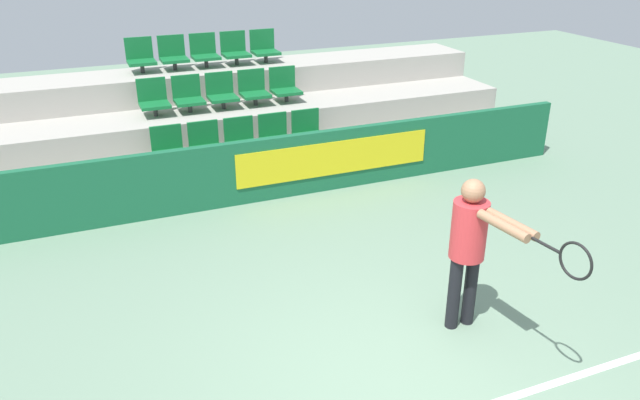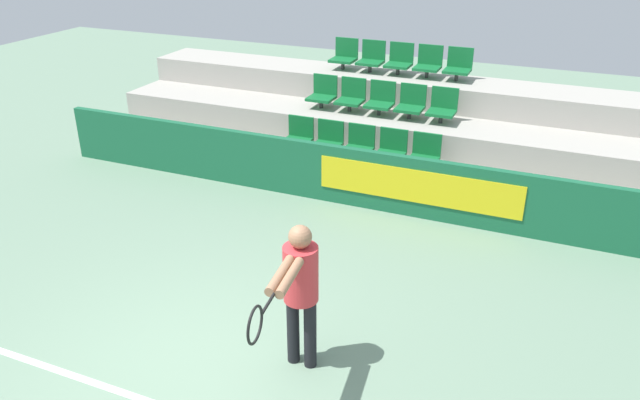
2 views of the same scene
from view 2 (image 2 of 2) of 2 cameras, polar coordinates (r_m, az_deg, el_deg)
ground_plane at (r=6.77m, az=-11.91°, el=-15.17°), size 30.00×30.00×0.00m
barrier_wall at (r=9.82m, az=2.20°, el=2.26°), size 10.53×0.14×0.95m
bleacher_tier_front at (r=10.46m, az=3.27°, el=2.32°), size 10.13×1.09×0.47m
bleacher_tier_middle at (r=11.34m, az=5.20°, el=5.41°), size 10.13×1.09×0.94m
bleacher_tier_back at (r=12.25m, az=6.86°, el=8.04°), size 10.13×1.09×1.41m
stadium_chair_0 at (r=10.79m, az=-2.00°, el=5.89°), size 0.46×0.44×0.57m
stadium_chair_1 at (r=10.58m, az=0.74°, el=5.49°), size 0.46×0.44×0.57m
stadium_chair_2 at (r=10.39m, az=3.59°, el=5.07°), size 0.46×0.44×0.57m
stadium_chair_3 at (r=10.24m, az=6.53°, el=4.63°), size 0.46×0.44×0.57m
stadium_chair_4 at (r=10.11m, az=9.54°, el=4.15°), size 0.46×0.44×0.57m
stadium_chair_5 at (r=11.60m, az=0.26°, el=9.75°), size 0.46×0.44×0.57m
stadium_chair_6 at (r=11.40m, az=2.87°, el=9.44°), size 0.46×0.44×0.57m
stadium_chair_7 at (r=11.23m, az=5.56°, el=9.10°), size 0.46×0.44×0.57m
stadium_chair_8 at (r=11.09m, az=8.32°, el=8.73°), size 0.46×0.44×0.57m
stadium_chair_9 at (r=10.97m, az=11.14°, el=8.33°), size 0.46×0.44×0.57m
stadium_chair_10 at (r=12.46m, az=2.25°, el=13.08°), size 0.46×0.44×0.57m
stadium_chair_11 at (r=12.28m, az=4.73°, el=12.82°), size 0.46×0.44×0.57m
stadium_chair_12 at (r=12.13m, az=7.28°, el=12.54°), size 0.46×0.44×0.57m
stadium_chair_13 at (r=11.99m, az=9.88°, el=12.23°), size 0.46×0.44×0.57m
stadium_chair_14 at (r=11.88m, az=12.53°, el=11.88°), size 0.46×0.44×0.57m
tennis_player at (r=6.11m, az=-1.94°, el=-7.73°), size 0.36×1.53×1.62m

